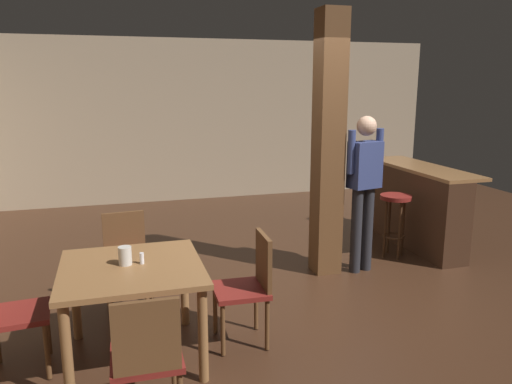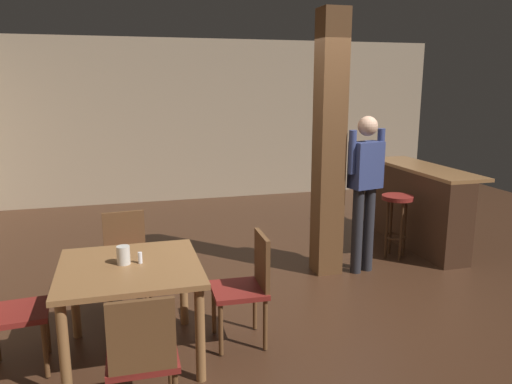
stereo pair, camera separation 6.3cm
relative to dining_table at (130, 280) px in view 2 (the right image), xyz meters
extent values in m
plane|color=#382114|center=(1.79, 0.72, -0.63)|extent=(10.80, 10.80, 0.00)
cube|color=gray|center=(1.79, 5.22, 0.77)|extent=(8.00, 0.10, 2.80)
cube|color=brown|center=(2.13, 1.27, 0.77)|extent=(0.28, 0.28, 2.80)
cube|color=brown|center=(0.00, 0.00, 0.09)|extent=(1.03, 1.03, 0.04)
cylinder|color=brown|center=(0.44, 0.44, -0.28)|extent=(0.07, 0.07, 0.70)
cylinder|color=brown|center=(-0.44, 0.44, -0.28)|extent=(0.07, 0.07, 0.70)
cylinder|color=brown|center=(0.44, -0.44, -0.28)|extent=(0.07, 0.07, 0.70)
cylinder|color=brown|center=(-0.44, -0.44, -0.28)|extent=(0.07, 0.07, 0.70)
cube|color=maroon|center=(-0.80, 0.03, -0.18)|extent=(0.46, 0.46, 0.04)
cylinder|color=brown|center=(-0.64, 0.22, -0.41)|extent=(0.04, 0.04, 0.43)
cylinder|color=brown|center=(-0.61, -0.13, -0.41)|extent=(0.04, 0.04, 0.43)
cube|color=maroon|center=(0.04, -0.80, -0.18)|extent=(0.43, 0.43, 0.04)
cube|color=brown|center=(0.04, -0.99, 0.04)|extent=(0.38, 0.04, 0.45)
cylinder|color=brown|center=(-0.13, -0.62, -0.41)|extent=(0.04, 0.04, 0.43)
cylinder|color=brown|center=(0.22, -0.63, -0.41)|extent=(0.04, 0.04, 0.43)
cube|color=maroon|center=(-0.01, 0.82, -0.18)|extent=(0.45, 0.45, 0.04)
cube|color=brown|center=(-0.02, 1.01, 0.04)|extent=(0.38, 0.06, 0.45)
cylinder|color=brown|center=(0.18, 0.66, -0.41)|extent=(0.04, 0.04, 0.43)
cylinder|color=brown|center=(-0.17, 0.63, -0.41)|extent=(0.04, 0.04, 0.43)
cylinder|color=brown|center=(0.15, 1.00, -0.41)|extent=(0.04, 0.04, 0.43)
cylinder|color=brown|center=(-0.20, 0.98, -0.41)|extent=(0.04, 0.04, 0.43)
cube|color=maroon|center=(0.83, 0.00, -0.18)|extent=(0.43, 0.43, 0.04)
cube|color=brown|center=(1.02, 0.00, 0.04)|extent=(0.05, 0.38, 0.45)
cylinder|color=brown|center=(0.64, -0.17, -0.41)|extent=(0.04, 0.04, 0.43)
cylinder|color=brown|center=(0.66, 0.18, -0.41)|extent=(0.04, 0.04, 0.43)
cylinder|color=brown|center=(0.99, -0.18, -0.41)|extent=(0.04, 0.04, 0.43)
cylinder|color=brown|center=(1.01, 0.17, -0.41)|extent=(0.04, 0.04, 0.43)
cylinder|color=beige|center=(-0.04, 0.04, 0.18)|extent=(0.10, 0.10, 0.14)
cylinder|color=silver|center=(0.08, 0.03, 0.15)|extent=(0.03, 0.03, 0.08)
cube|color=navy|center=(2.51, 1.16, 0.57)|extent=(0.38, 0.27, 0.50)
sphere|color=tan|center=(2.51, 1.16, 0.98)|extent=(0.25, 0.25, 0.21)
cylinder|color=#232328|center=(2.59, 1.18, -0.16)|extent=(0.14, 0.14, 0.95)
cylinder|color=#232328|center=(2.43, 1.14, -0.16)|extent=(0.14, 0.14, 0.95)
cylinder|color=navy|center=(2.70, 1.20, 0.72)|extent=(0.10, 0.10, 0.46)
cylinder|color=navy|center=(2.32, 1.12, 0.72)|extent=(0.10, 0.10, 0.46)
cube|color=brown|center=(3.69, 1.83, 0.37)|extent=(0.56, 1.83, 0.04)
cube|color=#382114|center=(3.59, 1.83, -0.14)|extent=(0.36, 1.83, 0.98)
cylinder|color=maroon|center=(3.11, 1.47, 0.10)|extent=(0.37, 0.37, 0.05)
torus|color=#422816|center=(3.11, 1.47, -0.37)|extent=(0.26, 0.26, 0.02)
cylinder|color=#422816|center=(3.11, 1.59, -0.28)|extent=(0.03, 0.03, 0.71)
cylinder|color=#422816|center=(3.11, 1.35, -0.28)|extent=(0.03, 0.03, 0.71)
cylinder|color=#422816|center=(3.23, 1.47, -0.28)|extent=(0.03, 0.03, 0.71)
cylinder|color=#422816|center=(2.99, 1.47, -0.28)|extent=(0.03, 0.03, 0.71)
camera|label=1|loc=(-0.09, -3.58, 1.43)|focal=35.00mm
camera|label=2|loc=(-0.03, -3.60, 1.43)|focal=35.00mm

